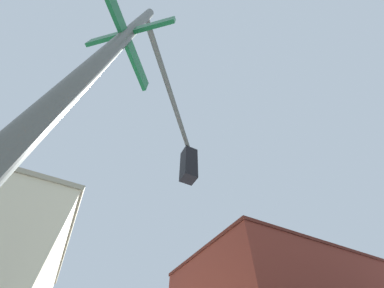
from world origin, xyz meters
name	(u,v)px	position (x,y,z in m)	size (l,w,h in m)	color
traffic_signal_near	(164,134)	(-5.99, -5.71, 3.79)	(2.30, 2.62, 5.37)	#474C47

